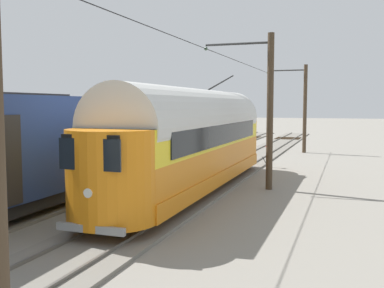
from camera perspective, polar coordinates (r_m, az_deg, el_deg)
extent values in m
plane|color=gray|center=(20.60, -11.49, -5.29)|extent=(220.00, 220.00, 0.00)
cube|color=slate|center=(18.77, 0.05, -6.03)|extent=(2.80, 80.00, 0.10)
cube|color=#59544C|center=(19.00, -2.00, -5.62)|extent=(0.07, 80.00, 0.08)
cube|color=#59544C|center=(18.53, 2.16, -5.89)|extent=(0.07, 80.00, 0.08)
cube|color=#382819|center=(49.89, 12.23, 0.81)|extent=(2.50, 0.24, 0.08)
cube|color=#382819|center=(49.25, 12.14, 0.76)|extent=(2.50, 0.24, 0.08)
cube|color=#382819|center=(48.61, 12.05, 0.70)|extent=(2.50, 0.24, 0.08)
cube|color=#382819|center=(47.96, 11.95, 0.65)|extent=(2.50, 0.24, 0.08)
cube|color=#382819|center=(47.32, 11.85, 0.59)|extent=(2.50, 0.24, 0.08)
cube|color=slate|center=(20.59, -11.49, -5.15)|extent=(2.80, 80.00, 0.10)
cube|color=#59544C|center=(20.94, -13.19, -4.76)|extent=(0.07, 80.00, 0.08)
cube|color=#59544C|center=(20.22, -9.74, -5.05)|extent=(0.07, 80.00, 0.08)
cube|color=#382819|center=(50.61, 7.35, 0.94)|extent=(2.50, 0.24, 0.08)
cube|color=#382819|center=(49.97, 7.19, 0.89)|extent=(2.50, 0.24, 0.08)
cube|color=#382819|center=(49.34, 7.03, 0.84)|extent=(2.50, 0.24, 0.08)
cube|color=#382819|center=(48.70, 6.87, 0.79)|extent=(2.50, 0.24, 0.08)
cube|color=#382819|center=(48.07, 6.70, 0.73)|extent=(2.50, 0.24, 0.08)
cube|color=slate|center=(23.09, -20.83, -4.28)|extent=(2.80, 80.00, 0.10)
cube|color=#59544C|center=(23.54, -22.18, -3.93)|extent=(0.07, 80.00, 0.08)
cube|color=#59544C|center=(22.62, -19.44, -4.19)|extent=(0.07, 80.00, 0.08)
cube|color=#382819|center=(51.67, 2.63, 1.06)|extent=(2.50, 0.24, 0.08)
cube|color=#382819|center=(51.05, 2.42, 1.01)|extent=(2.50, 0.24, 0.08)
cube|color=#382819|center=(50.43, 2.20, 0.96)|extent=(2.50, 0.24, 0.08)
cube|color=#382819|center=(49.81, 1.98, 0.91)|extent=(2.50, 0.24, 0.08)
cube|color=#382819|center=(49.20, 1.76, 0.86)|extent=(2.50, 0.24, 0.08)
cube|color=orange|center=(18.79, 0.19, -3.99)|extent=(2.65, 13.57, 0.55)
cube|color=orange|center=(18.68, 0.19, -1.72)|extent=(2.55, 13.57, 0.95)
cube|color=yellow|center=(18.59, 0.20, 1.34)|extent=(2.55, 13.57, 1.05)
cylinder|color=silver|center=(18.57, 0.20, 2.96)|extent=(2.65, 13.30, 2.65)
cylinder|color=orange|center=(12.54, -9.93, -3.95)|extent=(2.55, 2.55, 2.55)
cylinder|color=orange|center=(25.09, 5.22, 0.55)|extent=(2.55, 2.55, 2.55)
cube|color=black|center=(11.45, -12.77, 0.26)|extent=(1.63, 0.08, 0.36)
cube|color=black|center=(11.45, -12.85, -1.31)|extent=(1.73, 0.06, 0.80)
cube|color=black|center=(19.06, -3.49, 1.42)|extent=(0.04, 11.40, 0.80)
cube|color=black|center=(18.21, 4.05, 1.25)|extent=(0.04, 11.40, 0.80)
cylinder|color=silver|center=(11.51, -12.99, -6.06)|extent=(0.24, 0.06, 0.24)
cube|color=gray|center=(11.78, -12.73, -10.43)|extent=(1.94, 0.12, 0.20)
cylinder|color=black|center=(22.69, 3.78, 7.81)|extent=(0.07, 4.54, 0.97)
cylinder|color=black|center=(15.15, -7.82, -6.77)|extent=(0.10, 0.76, 0.76)
cylinder|color=black|center=(14.57, -2.74, -7.21)|extent=(0.10, 0.76, 0.76)
cylinder|color=black|center=(23.11, 2.03, -2.67)|extent=(0.10, 0.76, 0.76)
cylinder|color=black|center=(22.73, 5.49, -2.82)|extent=(0.10, 0.76, 0.76)
cylinder|color=black|center=(16.92, -16.14, -5.55)|extent=(0.10, 0.84, 0.84)
cylinder|color=black|center=(17.78, -19.93, -5.15)|extent=(0.10, 0.84, 0.84)
cylinder|color=#423323|center=(35.20, 14.09, 4.32)|extent=(0.28, 0.28, 6.65)
cylinder|color=#2D2D2D|center=(35.45, 11.85, 9.10)|extent=(2.86, 0.10, 0.10)
sphere|color=#334733|center=(35.66, 9.54, 8.87)|extent=(0.16, 0.16, 0.16)
cylinder|color=#423323|center=(19.47, 9.83, 3.99)|extent=(0.28, 0.28, 6.65)
cylinder|color=#2D2D2D|center=(19.93, 5.79, 12.49)|extent=(2.86, 0.10, 0.10)
sphere|color=#334733|center=(20.29, 1.77, 11.95)|extent=(0.16, 0.16, 0.16)
cylinder|color=black|center=(13.04, -9.17, 15.80)|extent=(0.03, 51.54, 0.03)
cylinder|color=black|center=(35.45, 11.85, 9.10)|extent=(2.86, 0.02, 0.02)
cylinder|color=black|center=(26.62, 9.58, -1.75)|extent=(0.08, 0.08, 1.10)
cylinder|color=red|center=(26.55, 9.60, -0.31)|extent=(0.30, 0.30, 0.03)
cylinder|color=#262626|center=(26.67, 9.19, -2.16)|extent=(0.33, 0.04, 0.54)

